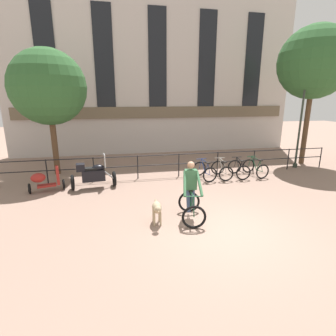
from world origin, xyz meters
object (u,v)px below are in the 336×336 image
object	(u,v)px
parked_bicycle_mid_right	(239,169)
parked_scooter	(45,180)
dog	(157,209)
parked_motorcycle	(93,175)
parked_bicycle_far_end	(255,168)
street_lamp	(301,117)
cyclist_with_bike	(191,194)
parked_bicycle_mid_left	(222,170)
parked_bicycle_near_lamp	(204,171)

from	to	relation	value
parked_bicycle_mid_right	parked_scooter	bearing A→B (deg)	6.93
dog	parked_scooter	xyz separation A→B (m)	(-3.73, 3.52, -0.01)
parked_motorcycle	parked_bicycle_mid_right	world-z (taller)	parked_motorcycle
parked_bicycle_far_end	street_lamp	size ratio (longest dim) A/B	0.25
dog	parked_scooter	bearing A→B (deg)	140.26
cyclist_with_bike	parked_motorcycle	xyz separation A→B (m)	(-3.01, 3.36, -0.20)
parked_bicycle_mid_right	parked_bicycle_far_end	xyz separation A→B (m)	(0.82, 0.00, 0.00)
dog	parked_bicycle_mid_left	xyz separation A→B (m)	(3.59, 3.83, -0.11)
parked_bicycle_mid_right	street_lamp	world-z (taller)	street_lamp
cyclist_with_bike	street_lamp	size ratio (longest dim) A/B	0.37
parked_bicycle_mid_left	parked_bicycle_far_end	world-z (taller)	same
cyclist_with_bike	parked_bicycle_mid_right	bearing A→B (deg)	56.39
parked_motorcycle	parked_bicycle_near_lamp	world-z (taller)	parked_motorcycle
parked_bicycle_near_lamp	dog	bearing A→B (deg)	47.07
parked_motorcycle	parked_bicycle_far_end	distance (m)	7.20
parked_scooter	dog	bearing A→B (deg)	-146.58
parked_bicycle_near_lamp	street_lamp	xyz separation A→B (m)	(5.29, 0.95, 2.22)
dog	cyclist_with_bike	bearing A→B (deg)	14.42
cyclist_with_bike	parked_bicycle_far_end	distance (m)	5.55
street_lamp	parked_scooter	bearing A→B (deg)	-173.89
parked_bicycle_mid_left	parked_scooter	distance (m)	7.33
parked_bicycle_mid_left	parked_bicycle_far_end	bearing A→B (deg)	-177.32
parked_motorcycle	parked_bicycle_mid_left	world-z (taller)	parked_motorcycle
cyclist_with_bike	dog	xyz separation A→B (m)	(-1.05, -0.20, -0.29)
parked_bicycle_mid_left	street_lamp	xyz separation A→B (m)	(4.47, 0.95, 2.22)
parked_bicycle_mid_left	parked_scooter	world-z (taller)	parked_scooter
parked_motorcycle	parked_bicycle_mid_right	distance (m)	6.38
parked_bicycle_mid_left	parked_bicycle_far_end	size ratio (longest dim) A/B	0.97
parked_bicycle_far_end	street_lamp	distance (m)	3.72
parked_bicycle_mid_right	parked_bicycle_far_end	world-z (taller)	same
parked_motorcycle	parked_bicycle_far_end	bearing A→B (deg)	-93.80
parked_bicycle_mid_left	street_lamp	size ratio (longest dim) A/B	0.25
parked_bicycle_mid_right	street_lamp	xyz separation A→B (m)	(3.64, 0.95, 2.22)
parked_bicycle_mid_right	cyclist_with_bike	bearing A→B (deg)	51.96
parked_scooter	street_lamp	bearing A→B (deg)	-97.12
cyclist_with_bike	dog	distance (m)	1.11
parked_bicycle_near_lamp	parked_bicycle_mid_left	bearing A→B (deg)	172.93
parked_bicycle_mid_left	parked_motorcycle	bearing A→B (deg)	5.47
parked_bicycle_mid_left	parked_bicycle_mid_right	size ratio (longest dim) A/B	0.98
cyclist_with_bike	street_lamp	bearing A→B (deg)	42.36
parked_motorcycle	parked_bicycle_near_lamp	bearing A→B (deg)	-92.68
cyclist_with_bike	parked_bicycle_far_end	bearing A→B (deg)	50.13
dog	parked_bicycle_mid_left	bearing A→B (deg)	50.47
parked_bicycle_mid_left	parked_bicycle_far_end	xyz separation A→B (m)	(1.64, 0.00, 0.00)
cyclist_with_bike	parked_bicycle_mid_left	world-z (taller)	cyclist_with_bike
parked_bicycle_mid_right	parked_bicycle_far_end	distance (m)	0.82
parked_bicycle_mid_left	parked_bicycle_mid_right	world-z (taller)	same
dog	parked_scooter	distance (m)	5.13
parked_bicycle_mid_left	street_lamp	distance (m)	5.08
parked_scooter	parked_bicycle_mid_left	bearing A→B (deg)	-100.80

